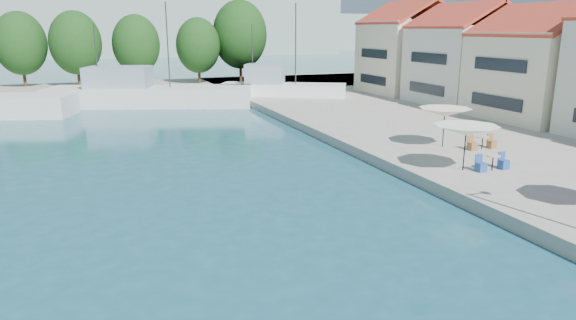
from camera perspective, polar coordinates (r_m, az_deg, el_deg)
name	(u,v)px	position (r m, az deg, el deg)	size (l,w,h in m)	color
quay_right	(550,131)	(40.97, 27.08, 2.91)	(32.00, 92.00, 0.60)	gray
quay_far	(94,91)	(64.21, -20.76, 7.19)	(90.00, 16.00, 0.60)	gray
hill_east	(236,32)	(183.27, -5.79, 13.94)	(140.00, 40.00, 12.00)	#8F9C94
building_04	(545,60)	(43.91, 26.68, 9.86)	(9.00, 8.80, 9.20)	#F5E7C4
building_05	(466,52)	(50.45, 19.14, 11.26)	(8.40, 8.80, 9.70)	silver
building_06	(410,46)	(57.65, 13.36, 12.20)	(9.00, 8.80, 10.20)	#F3E3C2
trawler_03	(145,95)	(52.32, -15.59, 6.99)	(20.15, 11.03, 10.20)	silver
trawler_04	(280,91)	(53.72, -0.88, 7.70)	(12.85, 9.08, 10.20)	white
tree_04	(20,43)	(69.07, -27.61, 11.41)	(5.90, 5.90, 8.74)	#3F2B19
tree_05	(75,43)	(66.90, -22.55, 11.93)	(5.95, 5.95, 8.81)	#3F2B19
tree_06	(136,44)	(66.84, -16.51, 12.23)	(5.70, 5.70, 8.44)	#3F2B19
tree_07	(198,45)	(66.53, -9.96, 12.43)	(5.48, 5.48, 8.11)	#3F2B19
tree_08	(240,35)	(68.45, -5.38, 13.71)	(6.99, 6.99, 10.35)	#3F2B19
umbrella_white	(466,130)	(26.22, 19.20, 3.13)	(3.13, 3.13, 2.25)	black
umbrella_cream	(445,112)	(31.23, 17.04, 5.09)	(3.05, 3.05, 2.29)	black
cafe_table_02	(492,165)	(27.05, 21.76, -0.49)	(1.82, 0.70, 0.76)	black
cafe_table_03	(482,144)	(31.56, 20.76, 1.63)	(1.82, 0.70, 0.76)	black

